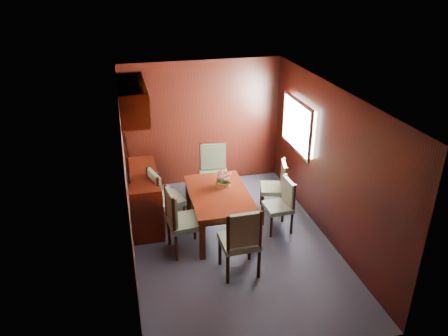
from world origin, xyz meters
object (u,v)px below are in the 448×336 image
object	(u,v)px
chair_head	(241,239)
chair_right_near	(282,202)
chair_left_near	(180,218)
flower_centerpiece	(224,179)
sideboard	(144,197)
dining_table	(219,198)

from	to	relation	value
chair_head	chair_right_near	bearing A→B (deg)	44.05
chair_left_near	flower_centerpiece	size ratio (longest dim) A/B	4.17
flower_centerpiece	chair_head	bearing A→B (deg)	-93.83
chair_right_near	flower_centerpiece	xyz separation A→B (m)	(-0.86, 0.42, 0.32)
sideboard	chair_left_near	bearing A→B (deg)	-65.54
sideboard	flower_centerpiece	world-z (taller)	flower_centerpiece
flower_centerpiece	chair_left_near	bearing A→B (deg)	-142.42
chair_head	flower_centerpiece	xyz separation A→B (m)	(0.09, 1.38, 0.22)
chair_left_near	sideboard	bearing A→B (deg)	-162.55
chair_right_near	chair_head	bearing A→B (deg)	133.01
chair_right_near	flower_centerpiece	bearing A→B (deg)	62.11
chair_head	flower_centerpiece	distance (m)	1.40
chair_head	flower_centerpiece	size ratio (longest dim) A/B	4.27
dining_table	chair_right_near	bearing A→B (deg)	-9.98
sideboard	chair_left_near	world-z (taller)	chair_left_near
sideboard	dining_table	size ratio (longest dim) A/B	0.94
dining_table	chair_left_near	size ratio (longest dim) A/B	1.42
chair_right_near	chair_head	world-z (taller)	chair_head
dining_table	chair_head	distance (m)	1.16
dining_table	chair_right_near	world-z (taller)	chair_right_near
dining_table	chair_head	bearing A→B (deg)	-87.33
chair_left_near	chair_head	xyz separation A→B (m)	(0.72, -0.75, 0.01)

